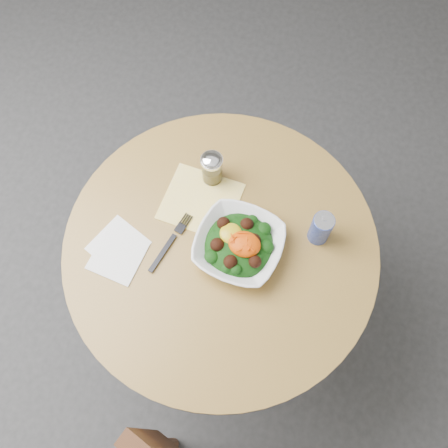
% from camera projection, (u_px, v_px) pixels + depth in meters
% --- Properties ---
extents(ground, '(6.00, 6.00, 0.00)m').
position_uv_depth(ground, '(222.00, 308.00, 2.10)').
color(ground, '#2D2D2F').
rests_on(ground, ground).
extents(table, '(0.90, 0.90, 0.75)m').
position_uv_depth(table, '(221.00, 267.00, 1.60)').
color(table, black).
rests_on(table, ground).
extents(cloth_napkin, '(0.23, 0.21, 0.00)m').
position_uv_depth(cloth_napkin, '(201.00, 201.00, 1.47)').
color(cloth_napkin, yellow).
rests_on(cloth_napkin, table).
extents(paper_napkins, '(0.18, 0.20, 0.00)m').
position_uv_depth(paper_napkins, '(118.00, 251.00, 1.41)').
color(paper_napkins, white).
rests_on(paper_napkins, table).
extents(salad_bowl, '(0.27, 0.27, 0.09)m').
position_uv_depth(salad_bowl, '(239.00, 245.00, 1.38)').
color(salad_bowl, white).
rests_on(salad_bowl, table).
extents(fork, '(0.07, 0.20, 0.00)m').
position_uv_depth(fork, '(171.00, 241.00, 1.41)').
color(fork, black).
rests_on(fork, table).
extents(spice_shaker, '(0.06, 0.06, 0.12)m').
position_uv_depth(spice_shaker, '(212.00, 168.00, 1.45)').
color(spice_shaker, silver).
rests_on(spice_shaker, table).
extents(beverage_can, '(0.06, 0.06, 0.11)m').
position_uv_depth(beverage_can, '(321.00, 228.00, 1.37)').
color(beverage_can, '#0C198D').
rests_on(beverage_can, table).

